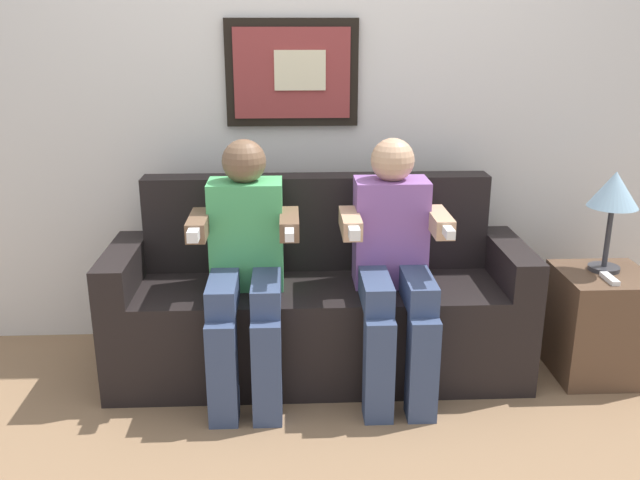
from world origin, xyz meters
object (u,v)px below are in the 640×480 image
table_lamp (614,194)px  spare_remote_on_table (610,279)px  side_table_right (599,324)px  person_on_right (394,259)px  person_on_left (246,261)px  couch (318,307)px

table_lamp → spare_remote_on_table: bearing=-103.9°
side_table_right → person_on_right: bearing=-176.4°
table_lamp → side_table_right: bearing=-99.5°
spare_remote_on_table → person_on_left: bearing=178.9°
side_table_right → person_on_left: bearing=-177.8°
person_on_right → couch: bearing=152.3°
couch → spare_remote_on_table: couch is taller
side_table_right → table_lamp: size_ratio=1.09×
couch → table_lamp: size_ratio=4.12×
table_lamp → person_on_left: bearing=-176.4°
couch → person_on_left: 0.47m
couch → person_on_right: size_ratio=1.71×
table_lamp → spare_remote_on_table: (-0.03, -0.13, -0.35)m
person_on_right → table_lamp: (0.99, 0.10, 0.25)m
couch → spare_remote_on_table: (1.27, -0.20, 0.20)m
couch → person_on_left: person_on_left is taller
table_lamp → spare_remote_on_table: 0.37m
person_on_left → table_lamp: (1.62, 0.10, 0.25)m
side_table_right → table_lamp: bearing=80.5°
person_on_left → spare_remote_on_table: size_ratio=8.54×
side_table_right → table_lamp: 0.61m
person_on_left → side_table_right: (1.62, 0.06, -0.36)m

